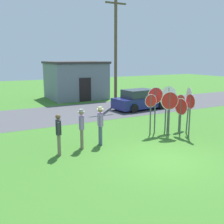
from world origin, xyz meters
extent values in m
plane|color=#3D7528|center=(0.00, 0.00, 0.00)|extent=(80.00, 80.00, 0.00)
cube|color=#4C4C51|center=(0.00, 10.25, 0.00)|extent=(60.00, 6.40, 0.01)
cube|color=slate|center=(2.89, 16.78, 1.65)|extent=(5.02, 4.52, 3.29)
cube|color=#383333|center=(2.89, 16.78, 3.39)|extent=(5.22, 4.72, 0.20)
cube|color=black|center=(2.89, 14.50, 1.05)|extent=(1.10, 0.08, 2.10)
cylinder|color=brown|center=(4.35, 11.60, 4.29)|extent=(0.24, 0.24, 8.58)
cube|color=brown|center=(4.35, 11.60, 7.98)|extent=(1.80, 0.12, 0.12)
cube|color=navy|center=(5.19, 9.16, 0.53)|extent=(4.43, 2.13, 0.76)
cube|color=#2D333D|center=(4.94, 9.14, 1.21)|extent=(2.35, 1.70, 0.60)
cylinder|color=black|center=(6.44, 10.16, 0.32)|extent=(0.66, 0.27, 0.64)
cylinder|color=black|center=(6.58, 8.36, 0.32)|extent=(0.66, 0.27, 0.64)
cylinder|color=black|center=(3.79, 9.95, 0.32)|extent=(0.66, 0.27, 0.64)
cylinder|color=black|center=(3.93, 8.16, 0.32)|extent=(0.66, 0.27, 0.64)
cylinder|color=#474C4C|center=(2.94, 2.38, 0.91)|extent=(0.07, 0.07, 1.82)
cylinder|color=white|center=(2.94, 2.38, 1.46)|extent=(0.06, 0.86, 0.86)
cylinder|color=red|center=(2.93, 2.38, 1.46)|extent=(0.06, 0.80, 0.80)
cylinder|color=#474C4C|center=(2.56, 2.91, 1.19)|extent=(0.15, 0.13, 2.39)
cylinder|color=white|center=(2.56, 2.91, 2.06)|extent=(0.45, 0.69, 0.79)
cylinder|color=red|center=(2.57, 2.91, 2.06)|extent=(0.42, 0.64, 0.73)
cylinder|color=#474C4C|center=(3.64, 3.23, 0.93)|extent=(0.08, 0.08, 1.86)
cylinder|color=white|center=(3.64, 3.23, 1.49)|extent=(0.88, 0.14, 0.89)
cylinder|color=red|center=(3.64, 3.22, 1.49)|extent=(0.82, 0.13, 0.82)
cylinder|color=#474C4C|center=(2.01, 3.28, 1.16)|extent=(0.08, 0.08, 2.33)
cylinder|color=white|center=(2.01, 3.28, 1.97)|extent=(0.84, 0.18, 0.86)
cylinder|color=red|center=(2.00, 3.27, 1.97)|extent=(0.78, 0.17, 0.79)
cylinder|color=#474C4C|center=(3.49, 2.44, 1.17)|extent=(0.17, 0.13, 2.34)
cylinder|color=white|center=(3.49, 2.44, 2.01)|extent=(0.37, 0.73, 0.79)
cylinder|color=red|center=(3.50, 2.43, 2.01)|extent=(0.35, 0.68, 0.73)
cylinder|color=#474C4C|center=(3.06, 1.88, 1.05)|extent=(0.08, 0.08, 2.09)
cylinder|color=white|center=(3.06, 1.88, 1.78)|extent=(0.12, 0.73, 0.74)
cylinder|color=red|center=(3.05, 1.88, 1.78)|extent=(0.11, 0.68, 0.68)
cylinder|color=#474C4C|center=(2.77, 3.35, 1.07)|extent=(0.07, 0.07, 2.14)
cylinder|color=white|center=(2.77, 3.35, 1.80)|extent=(0.82, 0.05, 0.83)
cylinder|color=red|center=(2.77, 3.34, 1.80)|extent=(0.76, 0.05, 0.76)
cylinder|color=#474C4C|center=(1.59, 3.10, 1.02)|extent=(0.08, 0.08, 2.04)
cylinder|color=white|center=(1.59, 3.10, 1.75)|extent=(0.67, 0.07, 0.67)
cylinder|color=red|center=(1.59, 3.09, 1.75)|extent=(0.62, 0.07, 0.62)
cylinder|color=#474C4C|center=(2.31, 2.52, 1.08)|extent=(0.10, 0.11, 2.16)
cylinder|color=white|center=(2.31, 2.52, 1.78)|extent=(0.87, 0.31, 0.91)
cylinder|color=red|center=(2.31, 2.51, 1.78)|extent=(0.80, 0.29, 0.84)
cylinder|color=#4C5670|center=(-1.30, 3.00, 0.44)|extent=(0.14, 0.14, 0.88)
cylinder|color=#4C5670|center=(-1.37, 2.79, 0.44)|extent=(0.14, 0.14, 0.88)
cube|color=#9E7AB2|center=(-1.34, 2.89, 1.17)|extent=(0.32, 0.41, 0.58)
cylinder|color=#9E7AB2|center=(-1.27, 3.12, 1.15)|extent=(0.09, 0.09, 0.52)
cylinder|color=#9E7AB2|center=(-1.41, 2.66, 1.15)|extent=(0.09, 0.09, 0.52)
sphere|color=#9E7051|center=(-1.34, 2.89, 1.58)|extent=(0.21, 0.21, 0.21)
cylinder|color=beige|center=(-1.34, 2.89, 1.64)|extent=(0.31, 0.32, 0.02)
cylinder|color=beige|center=(-1.34, 2.89, 1.69)|extent=(0.19, 0.19, 0.09)
cylinder|color=#7A6B56|center=(-3.37, 2.59, 0.44)|extent=(0.14, 0.14, 0.88)
cylinder|color=#7A6B56|center=(-3.43, 2.38, 0.44)|extent=(0.14, 0.14, 0.88)
cube|color=#333338|center=(-3.40, 2.49, 1.17)|extent=(0.31, 0.41, 0.58)
cylinder|color=#333338|center=(-3.33, 2.72, 1.15)|extent=(0.09, 0.09, 0.52)
cylinder|color=#333338|center=(-3.47, 2.26, 1.15)|extent=(0.09, 0.09, 0.52)
sphere|color=brown|center=(-3.40, 2.49, 1.58)|extent=(0.21, 0.21, 0.21)
cylinder|color=#7A6B56|center=(-2.24, 2.90, 0.44)|extent=(0.14, 0.14, 0.88)
cylinder|color=#7A6B56|center=(-2.32, 2.69, 0.44)|extent=(0.14, 0.14, 0.88)
cube|color=#9E7AB2|center=(-2.28, 2.80, 1.17)|extent=(0.34, 0.42, 0.58)
cylinder|color=#9E7AB2|center=(-2.19, 3.02, 1.15)|extent=(0.09, 0.09, 0.52)
cylinder|color=#9E7AB2|center=(-2.37, 2.57, 1.15)|extent=(0.09, 0.09, 0.52)
sphere|color=#9E7051|center=(-2.28, 2.80, 1.58)|extent=(0.21, 0.21, 0.21)
cylinder|color=gray|center=(-2.28, 2.80, 1.64)|extent=(0.32, 0.32, 0.02)
cylinder|color=gray|center=(-2.28, 2.80, 1.69)|extent=(0.19, 0.19, 0.09)
camera|label=1|loc=(-6.56, -7.77, 3.91)|focal=43.69mm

